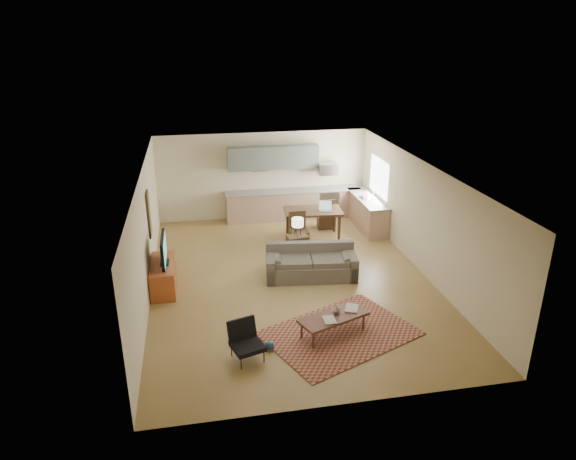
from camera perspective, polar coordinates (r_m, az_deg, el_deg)
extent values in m
plane|color=olive|center=(12.40, 0.26, -5.45)|extent=(9.00, 9.00, 0.00)
plane|color=white|center=(11.43, 0.28, 6.70)|extent=(9.00, 9.00, 0.00)
plane|color=beige|center=(16.07, -2.79, 6.06)|extent=(6.50, 0.00, 6.50)
plane|color=beige|center=(7.93, 6.56, -11.20)|extent=(6.50, 0.00, 6.50)
plane|color=beige|center=(11.72, -15.54, -0.70)|extent=(0.00, 9.00, 9.00)
plane|color=beige|center=(12.83, 14.68, 1.33)|extent=(0.00, 9.00, 9.00)
cube|color=#A5A8AD|center=(16.41, 4.36, 3.07)|extent=(0.62, 0.62, 0.90)
cube|color=#A5A8AD|center=(16.12, 4.46, 6.81)|extent=(0.62, 0.40, 0.35)
cube|color=slate|center=(15.80, -1.65, 8.06)|extent=(2.80, 0.34, 0.70)
cube|color=white|center=(15.39, 10.06, 5.83)|extent=(0.02, 1.40, 1.05)
cube|color=maroon|center=(10.37, 5.79, -11.34)|extent=(3.35, 2.90, 0.02)
imported|color=maroon|center=(9.95, 3.97, -10.01)|extent=(0.23, 0.31, 0.03)
imported|color=navy|center=(10.41, 6.41, -8.56)|extent=(0.49, 0.51, 0.03)
imported|color=black|center=(10.19, 5.39, -8.78)|extent=(0.19, 0.19, 0.17)
imported|color=beige|center=(15.46, 8.47, 3.93)|extent=(0.11, 0.11, 0.19)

